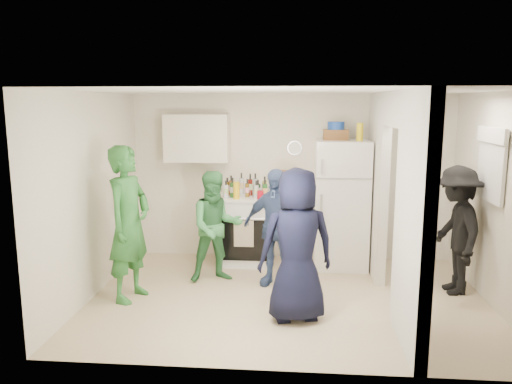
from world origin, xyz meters
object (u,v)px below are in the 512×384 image
person_nook (456,230)px  stove (247,229)px  fridge (341,204)px  blue_bowl (336,126)px  person_green_left (129,224)px  person_denim (275,227)px  wicker_basket (336,135)px  yellow_cup_stack_top (360,132)px  person_navy (297,245)px  person_green_center (216,227)px

person_nook → stove: bearing=-112.3°
fridge → blue_bowl: bearing=153.4°
person_green_left → person_denim: 1.84m
wicker_basket → person_denim: 1.68m
fridge → yellow_cup_stack_top: 1.07m
stove → person_navy: person_navy is taller
wicker_basket → person_nook: 2.08m
stove → person_green_left: person_green_left is taller
stove → blue_bowl: size_ratio=4.20×
person_navy → blue_bowl: bearing=-119.5°
yellow_cup_stack_top → person_green_left: yellow_cup_stack_top is taller
person_green_center → person_denim: (0.79, -0.09, 0.03)m
blue_bowl → person_denim: bearing=-131.5°
blue_bowl → yellow_cup_stack_top: bearing=-25.1°
blue_bowl → person_denim: blue_bowl is taller
fridge → yellow_cup_stack_top: yellow_cup_stack_top is taller
fridge → person_nook: 1.65m
wicker_basket → person_navy: 2.30m
blue_bowl → person_nook: (1.45, -1.00, -1.24)m
person_green_center → person_denim: size_ratio=0.96×
person_green_left → person_denim: person_green_left is taller
stove → person_denim: bearing=-62.5°
yellow_cup_stack_top → person_denim: (-1.13, -0.77, -1.20)m
person_green_center → person_denim: person_denim is taller
person_green_left → wicker_basket: bearing=-43.3°
person_navy → person_nook: bearing=-168.2°
person_nook → fridge: bearing=-127.7°
blue_bowl → yellow_cup_stack_top: (0.32, -0.15, -0.08)m
stove → wicker_basket: (1.28, 0.02, 1.41)m
person_green_left → person_nook: size_ratio=1.17×
person_green_center → person_navy: size_ratio=0.88×
stove → person_nook: 2.91m
person_green_left → person_nook: bearing=-66.8°
person_denim → person_navy: bearing=-52.0°
person_green_left → person_nook: 4.03m
person_denim → person_nook: 2.26m
stove → wicker_basket: wicker_basket is taller
person_denim → person_navy: (0.28, -1.05, 0.08)m
wicker_basket → person_green_center: 2.15m
blue_bowl → person_denim: 1.77m
yellow_cup_stack_top → blue_bowl: bearing=154.9°
stove → person_green_center: (-0.32, -0.81, 0.24)m
stove → person_green_center: size_ratio=0.68×
yellow_cup_stack_top → person_green_left: (-2.86, -1.39, -1.03)m
person_green_left → person_navy: size_ratio=1.11×
stove → person_green_left: bearing=-129.7°
person_green_left → person_green_center: person_green_left is taller
stove → person_nook: size_ratio=0.63×
person_denim → person_nook: person_nook is taller
stove → person_green_left: 2.02m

